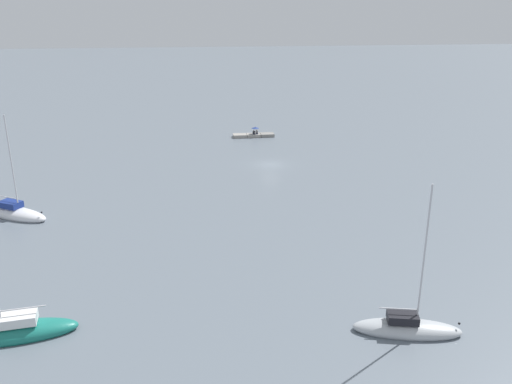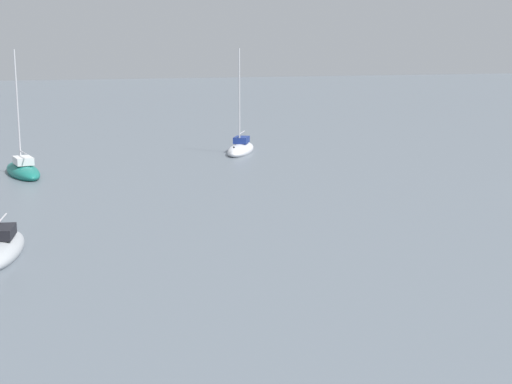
{
  "view_description": "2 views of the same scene",
  "coord_description": "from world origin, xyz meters",
  "px_view_note": "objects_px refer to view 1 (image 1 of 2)",
  "views": [
    {
      "loc": [
        12.61,
        74.37,
        22.0
      ],
      "look_at": [
        4.77,
        18.85,
        2.44
      ],
      "focal_mm": 37.18,
      "sensor_mm": 36.0,
      "label": 1
    },
    {
      "loc": [
        -44.74,
        45.33,
        11.3
      ],
      "look_at": [
        3.36,
        25.92,
        1.24
      ],
      "focal_mm": 51.41,
      "sensor_mm": 36.0,
      "label": 2
    }
  ],
  "objects_px": {
    "person_seated_grey_left": "(257,132)",
    "umbrella_open_navy": "(255,128)",
    "person_seated_dark_right": "(254,133)",
    "sailboat_teal_near": "(14,332)",
    "sailboat_grey_far": "(407,328)",
    "sailboat_white_mid": "(15,213)"
  },
  "relations": [
    {
      "from": "umbrella_open_navy",
      "to": "sailboat_grey_far",
      "type": "height_order",
      "value": "sailboat_grey_far"
    },
    {
      "from": "sailboat_grey_far",
      "to": "person_seated_grey_left",
      "type": "bearing_deg",
      "value": -164.45
    },
    {
      "from": "sailboat_teal_near",
      "to": "sailboat_grey_far",
      "type": "distance_m",
      "value": 27.81
    },
    {
      "from": "umbrella_open_navy",
      "to": "sailboat_grey_far",
      "type": "xyz_separation_m",
      "value": [
        -2.27,
        61.75,
        -1.28
      ]
    },
    {
      "from": "person_seated_dark_right",
      "to": "sailboat_white_mid",
      "type": "height_order",
      "value": "sailboat_white_mid"
    },
    {
      "from": "sailboat_teal_near",
      "to": "sailboat_grey_far",
      "type": "xyz_separation_m",
      "value": [
        -27.6,
        3.39,
        -0.04
      ]
    },
    {
      "from": "umbrella_open_navy",
      "to": "person_seated_grey_left",
      "type": "bearing_deg",
      "value": 161.94
    },
    {
      "from": "person_seated_grey_left",
      "to": "umbrella_open_navy",
      "type": "bearing_deg",
      "value": -17.86
    },
    {
      "from": "sailboat_white_mid",
      "to": "sailboat_teal_near",
      "type": "bearing_deg",
      "value": 46.61
    },
    {
      "from": "sailboat_teal_near",
      "to": "sailboat_grey_far",
      "type": "relative_size",
      "value": 1.02
    },
    {
      "from": "person_seated_dark_right",
      "to": "sailboat_teal_near",
      "type": "distance_m",
      "value": 63.36
    },
    {
      "from": "sailboat_white_mid",
      "to": "person_seated_grey_left",
      "type": "bearing_deg",
      "value": 168.25
    },
    {
      "from": "umbrella_open_navy",
      "to": "sailboat_teal_near",
      "type": "height_order",
      "value": "sailboat_teal_near"
    },
    {
      "from": "person_seated_grey_left",
      "to": "person_seated_dark_right",
      "type": "xyz_separation_m",
      "value": [
        0.56,
        0.06,
        0.0
      ]
    },
    {
      "from": "person_seated_dark_right",
      "to": "sailboat_grey_far",
      "type": "distance_m",
      "value": 61.65
    },
    {
      "from": "person_seated_dark_right",
      "to": "sailboat_teal_near",
      "type": "relative_size",
      "value": 0.06
    },
    {
      "from": "person_seated_dark_right",
      "to": "sailboat_grey_far",
      "type": "bearing_deg",
      "value": 92.58
    },
    {
      "from": "sailboat_white_mid",
      "to": "sailboat_grey_far",
      "type": "xyz_separation_m",
      "value": [
        -34.12,
        27.35,
        -0.04
      ]
    },
    {
      "from": "person_seated_grey_left",
      "to": "person_seated_dark_right",
      "type": "bearing_deg",
      "value": 6.43
    },
    {
      "from": "sailboat_white_mid",
      "to": "sailboat_grey_far",
      "type": "distance_m",
      "value": 43.73
    },
    {
      "from": "sailboat_teal_near",
      "to": "sailboat_white_mid",
      "type": "distance_m",
      "value": 24.83
    },
    {
      "from": "person_seated_grey_left",
      "to": "person_seated_dark_right",
      "type": "height_order",
      "value": "same"
    }
  ]
}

